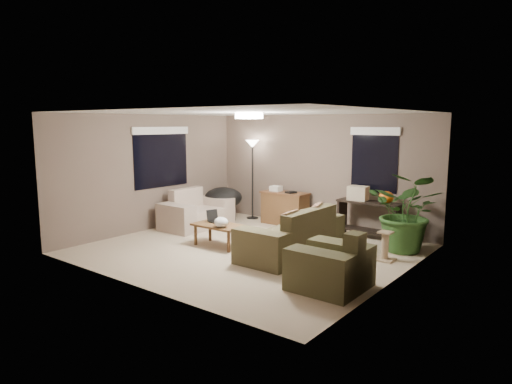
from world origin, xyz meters
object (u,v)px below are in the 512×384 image
Objects in this scene: houseplant at (408,221)px; loveseat at (196,214)px; floor_lamp at (252,153)px; coffee_table at (219,228)px; desk at (285,208)px; armchair at (331,268)px; cat_scratching_post at (385,248)px; main_sofa at (294,238)px; papasan_chair at (223,201)px; console_table at (369,217)px.

loveseat is at bearing -168.12° from houseplant.
coffee_table is at bearing -65.62° from floor_lamp.
desk reaches higher than coffee_table.
armchair is (4.27, -1.56, 0.00)m from loveseat.
cat_scratching_post is (4.35, 0.18, -0.08)m from loveseat.
main_sofa is 1.51× the size of houseplant.
armchair is 4.14m from desk.
loveseat is 1.75m from coffee_table.
papasan_chair is 0.67× the size of houseplant.
main_sofa is at bearing -38.51° from floor_lamp.
floor_lamp is (-2.53, 2.01, 1.30)m from main_sofa.
console_table is at bearing 0.17° from desk.
main_sofa reaches higher than coffee_table.
console_table is 2.60× the size of cat_scratching_post.
houseplant is (4.03, -0.59, -1.03)m from floor_lamp.
cat_scratching_post is at bearing 2.41° from loveseat.
loveseat is 0.92m from papasan_chair.
desk is at bearing 128.12° from main_sofa.
houseplant reaches higher than desk.
console_table is 3.27m from floor_lamp.
armchair is 0.52× the size of floor_lamp.
loveseat is at bearing -157.18° from console_table.
console_table reaches higher than coffee_table.
loveseat is 1.65× the size of papasan_chair.
cat_scratching_post reaches higher than coffee_table.
main_sofa is 2.98m from loveseat.
floor_lamp is 1.31× the size of houseplant.
houseplant is at bearing 11.88° from loveseat.
houseplant is (1.51, 1.42, 0.27)m from main_sofa.
houseplant is at bearing -9.73° from desk.
main_sofa reaches higher than desk.
desk is at bearing 133.34° from armchair.
armchair is at bearing -75.31° from console_table.
main_sofa is at bearing -9.32° from loveseat.
console_table is (2.05, 0.01, 0.06)m from desk.
houseplant is at bearing 31.70° from coffee_table.
desk is at bearing 21.26° from papasan_chair.
papasan_chair reaches higher than coffee_table.
loveseat and armchair have the same top height.
houseplant reaches higher than cat_scratching_post.
loveseat reaches higher than desk.
loveseat is 1.60× the size of coffee_table.
papasan_chair is 1.94× the size of cat_scratching_post.
cat_scratching_post is at bearing -23.51° from desk.
console_table is (0.53, 1.94, 0.14)m from main_sofa.
armchair reaches higher than desk.
desk is at bearing -179.83° from console_table.
desk is 0.76× the size of houseplant.
loveseat reaches higher than console_table.
floor_lamp is (-3.85, 3.08, 1.30)m from armchair.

